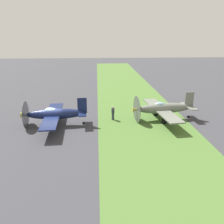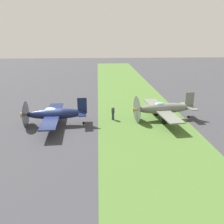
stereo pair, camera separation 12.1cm
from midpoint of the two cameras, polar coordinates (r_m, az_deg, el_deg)
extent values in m
plane|color=#38383D|center=(29.14, -13.98, -3.08)|extent=(160.00, 160.00, 0.00)
cube|color=#476B2D|center=(29.13, 7.69, -2.69)|extent=(120.00, 11.00, 0.01)
ellipsoid|color=#141E47|center=(28.53, -13.02, -0.42)|extent=(1.55, 6.74, 1.22)
cube|color=#141E47|center=(28.63, -13.78, -0.73)|extent=(9.51, 2.14, 0.14)
cube|color=#141E47|center=(28.05, -6.97, 1.50)|extent=(0.15, 1.08, 1.87)
cube|color=#141E47|center=(28.29, -6.90, -0.03)|extent=(3.19, 1.04, 0.10)
cone|color=#B7B24C|center=(29.20, -20.02, -0.65)|extent=(0.66, 0.72, 0.63)
cylinder|color=#4C4C51|center=(29.15, -19.65, -0.64)|extent=(3.14, 0.20, 3.15)
ellipsoid|color=#8CB2C6|center=(28.48, -14.26, 0.35)|extent=(0.76, 1.41, 0.69)
cylinder|color=black|center=(27.64, -14.20, -3.54)|extent=(0.25, 0.68, 0.67)
cylinder|color=black|center=(27.47, -14.27, -2.62)|extent=(0.12, 0.12, 0.94)
cylinder|color=black|center=(30.29, -13.51, -1.55)|extent=(0.25, 0.68, 0.67)
cylinder|color=black|center=(30.13, -13.58, -0.71)|extent=(0.12, 0.12, 0.94)
cylinder|color=black|center=(28.74, -6.61, -2.61)|extent=(0.13, 0.32, 0.31)
ellipsoid|color=slate|center=(30.38, 12.46, 0.88)|extent=(1.99, 7.07, 1.27)
cube|color=slate|center=(30.27, 11.71, 0.57)|extent=(9.98, 2.76, 0.14)
cube|color=slate|center=(31.42, 17.98, 2.74)|extent=(0.22, 1.13, 1.95)
cube|color=slate|center=(31.64, 17.84, 1.31)|extent=(3.36, 1.26, 0.10)
cone|color=#B7B24C|center=(29.23, 5.61, 0.55)|extent=(0.73, 0.78, 0.66)
cylinder|color=#4C4C51|center=(29.28, 6.00, 0.57)|extent=(3.27, 0.38, 3.28)
ellipsoid|color=#8CB2C6|center=(30.03, 11.42, 1.64)|extent=(0.86, 1.50, 0.72)
cylinder|color=black|center=(29.24, 12.42, -2.15)|extent=(0.30, 0.72, 0.70)
cylinder|color=black|center=(29.08, 12.48, -1.24)|extent=(0.12, 0.12, 0.98)
cylinder|color=black|center=(31.86, 10.50, -0.33)|extent=(0.30, 0.72, 0.70)
cylinder|color=black|center=(31.71, 10.55, 0.52)|extent=(0.12, 0.12, 0.98)
cylinder|color=black|center=(32.11, 17.76, -1.12)|extent=(0.16, 0.34, 0.33)
cylinder|color=#2D3342|center=(29.93, 0.35, -1.05)|extent=(0.30, 0.30, 0.88)
cylinder|color=#2D3342|center=(29.69, 0.35, 0.32)|extent=(0.38, 0.38, 0.62)
sphere|color=tan|center=(29.56, 0.35, 1.10)|extent=(0.23, 0.23, 0.23)
cylinder|color=#2D3342|center=(29.94, 0.35, 0.47)|extent=(0.11, 0.11, 0.59)
cylinder|color=#2D3342|center=(29.44, 0.35, 0.16)|extent=(0.11, 0.11, 0.59)
camera|label=1|loc=(0.06, -89.88, 0.04)|focal=38.58mm
camera|label=2|loc=(0.06, 90.12, -0.04)|focal=38.58mm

